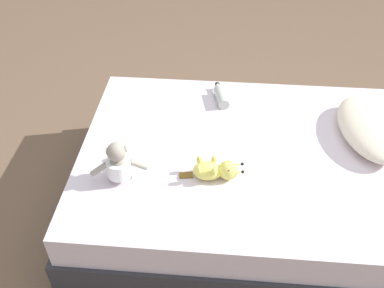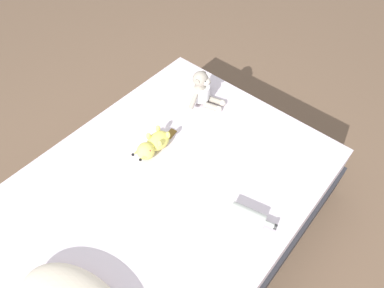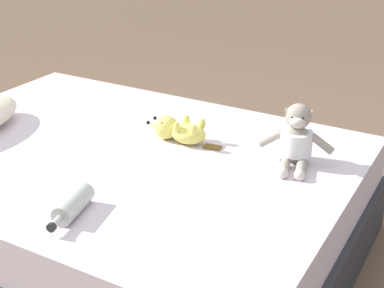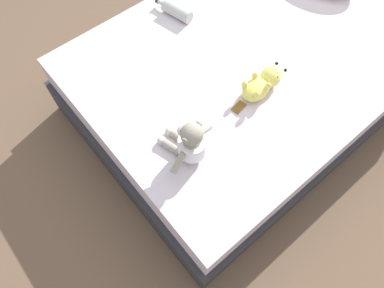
{
  "view_description": "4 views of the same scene",
  "coord_description": "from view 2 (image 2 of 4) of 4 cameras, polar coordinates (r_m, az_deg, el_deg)",
  "views": [
    {
      "loc": [
        1.77,
        -0.16,
        2.04
      ],
      "look_at": [
        0.07,
        -0.31,
        0.53
      ],
      "focal_mm": 40.81,
      "sensor_mm": 36.0,
      "label": 1
    },
    {
      "loc": [
        -0.74,
        0.6,
        1.99
      ],
      "look_at": [
        0.03,
        -0.31,
        0.52
      ],
      "focal_mm": 31.97,
      "sensor_mm": 36.0,
      "label": 2
    },
    {
      "loc": [
        -1.62,
        -1.27,
        1.41
      ],
      "look_at": [
        -0.03,
        -0.37,
        0.57
      ],
      "focal_mm": 52.81,
      "sensor_mm": 36.0,
      "label": 3
    },
    {
      "loc": [
        0.79,
        -1.09,
        1.84
      ],
      "look_at": [
        0.26,
        -0.66,
        0.54
      ],
      "focal_mm": 32.84,
      "sensor_mm": 36.0,
      "label": 4
    }
  ],
  "objects": [
    {
      "name": "ground_plane",
      "position": [
        2.21,
        -4.67,
        -13.63
      ],
      "size": [
        16.0,
        16.0,
        0.0
      ],
      "primitive_type": "plane",
      "color": "brown"
    },
    {
      "name": "plush_monkey",
      "position": [
        2.17,
        1.63,
        8.91
      ],
      "size": [
        0.24,
        0.28,
        0.24
      ],
      "color": "#9E9384",
      "rests_on": "bed"
    },
    {
      "name": "bed",
      "position": [
        2.02,
        -5.07,
        -10.97
      ],
      "size": [
        1.38,
        1.9,
        0.44
      ],
      "color": "#2D2D33",
      "rests_on": "ground_plane"
    },
    {
      "name": "glass_bottle",
      "position": [
        1.73,
        9.5,
        -11.62
      ],
      "size": [
        0.24,
        0.11,
        0.07
      ],
      "color": "#B7BCB2",
      "rests_on": "bed"
    },
    {
      "name": "plush_yellow_creature",
      "position": [
        1.94,
        -6.52,
        -0.14
      ],
      "size": [
        0.12,
        0.33,
        0.1
      ],
      "color": "#EAE066",
      "rests_on": "bed"
    }
  ]
}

